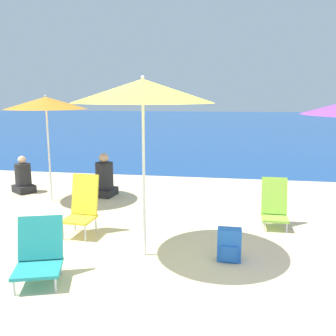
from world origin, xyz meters
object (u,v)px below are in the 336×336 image
at_px(beach_chair_yellow, 83,205).
at_px(beach_chair_teal, 39,253).
at_px(backpack_blue, 229,245).
at_px(beach_chair_lime, 274,205).
at_px(person_seated_near, 105,179).
at_px(person_seated_far, 23,178).
at_px(beach_umbrella_orange, 46,103).
at_px(beach_umbrella_yellow, 143,91).

height_order(beach_chair_yellow, beach_chair_teal, beach_chair_yellow).
height_order(beach_chair_teal, backpack_blue, beach_chair_teal).
xyz_separation_m(beach_chair_lime, backpack_blue, (-0.70, -1.42, -0.15)).
relative_size(person_seated_near, person_seated_far, 1.13).
xyz_separation_m(beach_umbrella_orange, beach_umbrella_yellow, (2.44, -2.25, 0.20)).
height_order(beach_umbrella_yellow, person_seated_far, beach_umbrella_yellow).
distance_m(beach_chair_yellow, beach_chair_teal, 1.47).
xyz_separation_m(beach_chair_yellow, person_seated_near, (-0.39, 2.14, -0.08)).
bearing_deg(beach_chair_yellow, beach_umbrella_yellow, -25.96).
bearing_deg(beach_umbrella_yellow, backpack_blue, 0.72).
bearing_deg(backpack_blue, beach_umbrella_yellow, -179.28).
relative_size(beach_chair_yellow, beach_chair_lime, 1.16).
height_order(person_seated_far, backpack_blue, person_seated_far).
distance_m(person_seated_far, backpack_blue, 5.21).
relative_size(beach_umbrella_yellow, person_seated_near, 2.55).
distance_m(person_seated_near, backpack_blue, 3.79).
relative_size(beach_chair_yellow, beach_chair_teal, 1.26).
relative_size(beach_chair_yellow, person_seated_far, 1.12).
xyz_separation_m(beach_chair_lime, beach_chair_teal, (-2.83, -2.27, -0.04)).
relative_size(beach_umbrella_orange, person_seated_near, 2.30).
distance_m(beach_umbrella_orange, beach_chair_yellow, 2.58).
relative_size(beach_umbrella_orange, beach_chair_teal, 2.93).
xyz_separation_m(person_seated_far, backpack_blue, (4.43, -2.74, -0.11)).
bearing_deg(beach_chair_lime, person_seated_near, 158.17).
bearing_deg(person_seated_far, person_seated_near, -54.28).
bearing_deg(beach_chair_teal, beach_chair_yellow, 74.76).
distance_m(beach_umbrella_yellow, beach_chair_lime, 2.90).
bearing_deg(beach_umbrella_yellow, beach_chair_yellow, 150.43).
bearing_deg(backpack_blue, person_seated_far, 148.30).
xyz_separation_m(beach_umbrella_orange, beach_chair_teal, (1.41, -3.09, -1.61)).
bearing_deg(person_seated_far, backpack_blue, -86.59).
distance_m(beach_umbrella_yellow, person_seated_near, 3.61).
distance_m(beach_chair_lime, person_seated_far, 5.30).
xyz_separation_m(beach_chair_yellow, beach_chair_teal, (0.07, -1.47, -0.13)).
bearing_deg(backpack_blue, beach_chair_lime, 63.72).
height_order(beach_chair_teal, person_seated_far, person_seated_far).
xyz_separation_m(beach_umbrella_yellow, backpack_blue, (1.10, 0.01, -1.92)).
distance_m(beach_chair_yellow, person_seated_far, 3.08).
distance_m(beach_chair_teal, person_seated_far, 4.26).
xyz_separation_m(beach_umbrella_yellow, person_seated_near, (-1.50, 2.77, -1.76)).
bearing_deg(beach_umbrella_yellow, person_seated_far, 140.46).
bearing_deg(beach_chair_yellow, person_seated_far, 139.96).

